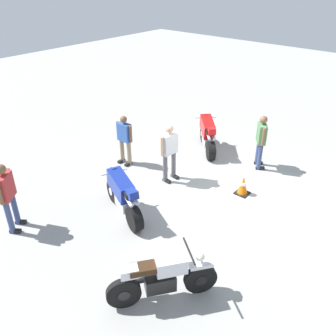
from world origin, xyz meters
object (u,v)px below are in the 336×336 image
person_in_green_shirt (261,139)px  person_in_blue_shirt (125,138)px  motorcycle_blue_sportbike (123,194)px  person_in_white_shirt (169,149)px  motorcycle_silver_cruiser (162,278)px  person_in_red_shirt (7,193)px  motorcycle_red_sportbike (207,133)px  traffic_cone (243,185)px

person_in_green_shirt → person_in_blue_shirt: person_in_green_shirt is taller
motorcycle_blue_sportbike → person_in_white_shirt: (-2.02, -0.20, 0.38)m
motorcycle_silver_cruiser → person_in_red_shirt: (0.70, -4.02, 0.47)m
person_in_red_shirt → person_in_white_shirt: bearing=32.6°
motorcycle_red_sportbike → person_in_green_shirt: person_in_green_shirt is taller
motorcycle_silver_cruiser → person_in_white_shirt: 4.32m
motorcycle_silver_cruiser → motorcycle_red_sportbike: (-5.65, -2.93, 0.07)m
motorcycle_silver_cruiser → motorcycle_blue_sportbike: 2.81m
motorcycle_red_sportbike → person_in_white_shirt: 2.32m
motorcycle_red_sportbike → person_in_green_shirt: size_ratio=0.91×
motorcycle_red_sportbike → person_in_blue_shirt: bearing=105.0°
person_in_green_shirt → traffic_cone: person_in_green_shirt is taller
person_in_white_shirt → traffic_cone: 2.24m
person_in_blue_shirt → traffic_cone: size_ratio=2.97×
person_in_green_shirt → person_in_red_shirt: 7.05m
motorcycle_red_sportbike → traffic_cone: 2.79m
motorcycle_silver_cruiser → person_in_green_shirt: person_in_green_shirt is taller
person_in_red_shirt → traffic_cone: (-4.78, 3.36, -0.73)m
person_in_green_shirt → person_in_red_shirt: (6.40, -2.95, 0.04)m
motorcycle_blue_sportbike → person_in_blue_shirt: bearing=-24.1°
motorcycle_red_sportbike → motorcycle_blue_sportbike: bearing=141.3°
motorcycle_silver_cruiser → person_in_blue_shirt: bearing=89.1°
motorcycle_silver_cruiser → motorcycle_blue_sportbike: bearing=97.0°
person_in_white_shirt → person_in_blue_shirt: (0.14, -1.67, -0.09)m
motorcycle_blue_sportbike → traffic_cone: (-2.72, 1.81, -0.33)m
traffic_cone → person_in_green_shirt: bearing=-165.9°
motorcycle_silver_cruiser → traffic_cone: 4.14m
person_in_green_shirt → motorcycle_silver_cruiser: bearing=-116.4°
motorcycle_blue_sportbike → person_in_blue_shirt: (-1.88, -1.87, 0.29)m
person_in_white_shirt → person_in_blue_shirt: bearing=-170.1°
motorcycle_silver_cruiser → traffic_cone: (-4.08, -0.65, -0.26)m
motorcycle_silver_cruiser → person_in_green_shirt: size_ratio=1.06×
person_in_blue_shirt → traffic_cone: bearing=102.0°
motorcycle_red_sportbike → person_in_white_shirt: (2.28, 0.27, 0.38)m
motorcycle_red_sportbike → person_in_white_shirt: bearing=141.9°
person_in_green_shirt → person_in_blue_shirt: 4.09m
motorcycle_silver_cruiser → person_in_blue_shirt: size_ratio=1.12×
motorcycle_silver_cruiser → person_in_white_shirt: person_in_white_shirt is taller
person_in_green_shirt → traffic_cone: (1.62, 0.41, -0.69)m
traffic_cone → person_in_blue_shirt: bearing=-77.1°
motorcycle_blue_sportbike → person_in_green_shirt: person_in_green_shirt is taller
motorcycle_silver_cruiser → person_in_white_shirt: (-3.37, -2.66, 0.45)m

